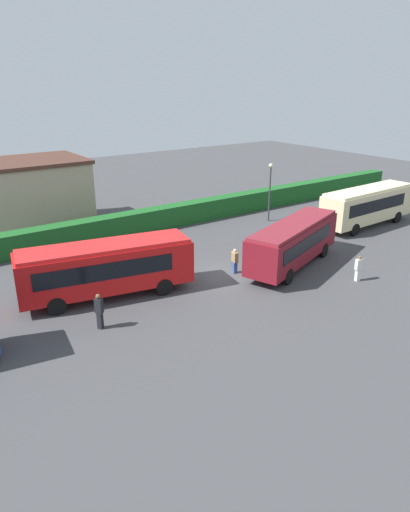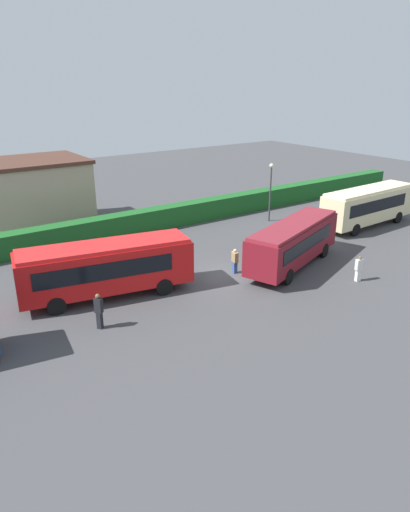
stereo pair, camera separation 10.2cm
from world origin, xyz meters
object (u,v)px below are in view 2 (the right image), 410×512
Objects in this scene: bus_maroon at (294,241)px; bus_red at (106,266)px; person_far at (359,268)px; lamppost at (271,185)px; person_right at (260,245)px; person_center at (235,261)px; person_left at (99,310)px; bus_cream at (368,205)px.

bus_red is at bearing 147.10° from bus_maroon.
person_far is 13.85m from lamppost.
person_center is at bearing 47.27° from person_right.
person_left is 0.38× the size of lamppost.
person_right is (11.22, -0.48, -0.84)m from bus_red.
person_far is at bearing -108.85° from lamppost.
person_center is at bearing 141.98° from bus_maroon.
person_right is 0.37× the size of lamppost.
person_left reaches higher than person_center.
person_left is 1.02× the size of person_right.
bus_cream is at bearing -148.95° from person_right.
person_right is (-12.48, -0.57, -0.88)m from bus_cream.
bus_red is at bearing 178.52° from bus_cream.
lamppost is (4.41, 12.92, 2.34)m from person_far.
person_right is at bearing 88.52° from bus_maroon.
person_left is (-13.90, -0.42, -0.73)m from bus_maroon.
person_right is (13.13, 2.78, -0.03)m from person_left.
bus_red is 8.30m from person_center.
person_left is at bearing 162.17° from bus_maroon.
person_far is (5.44, -5.42, 0.01)m from person_center.
lamppost reaches higher than bus_cream.
bus_red is 3.87m from person_left.
bus_maroon reaches higher than person_left.
bus_red is at bearing -1.33° from person_center.
person_center is 0.88× the size of person_right.
bus_maroon is 12.07m from bus_cream.
bus_maroon reaches higher than person_far.
bus_cream reaches higher than person_left.
person_far is (2.32, -6.48, -0.13)m from person_right.
bus_red is 1.06× the size of bus_maroon.
bus_cream is (11.70, 2.93, 0.12)m from bus_maroon.
bus_cream reaches higher than person_right.
lamppost is at bearing 132.66° from bus_cream.
person_far is at bearing -15.85° from bus_red.
person_left is 22.01m from lamppost.
person_left is at bearing -94.36° from person_far.
bus_cream is 25.83m from person_left.
person_right is 9.58m from lamppost.
bus_maroon is 5.10× the size of person_right.
person_right is 1.13× the size of person_far.
lamppost reaches higher than bus_maroon.
person_far is (13.54, -6.96, -0.97)m from bus_red.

